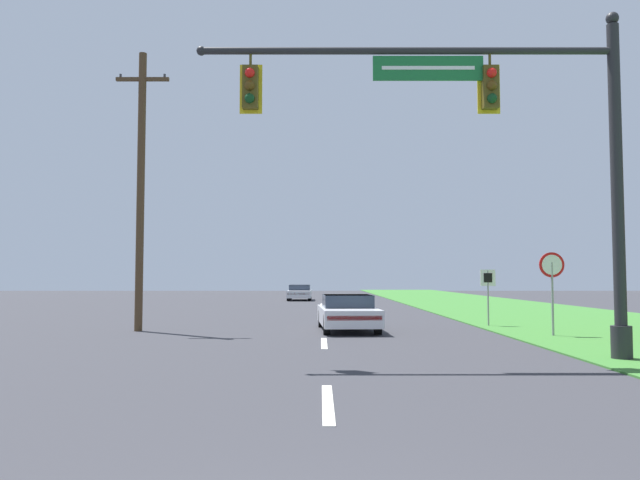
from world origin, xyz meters
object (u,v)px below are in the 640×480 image
at_px(stop_sign, 549,275).
at_px(route_sign_post, 485,284).
at_px(utility_pole_near, 138,186).
at_px(signal_mast, 508,146).
at_px(far_car, 297,292).
at_px(car_ahead, 345,312).

relative_size(stop_sign, route_sign_post, 1.23).
xyz_separation_m(route_sign_post, utility_pole_near, (-12.17, -1.91, 3.34)).
relative_size(route_sign_post, utility_pole_near, 0.22).
height_order(stop_sign, route_sign_post, stop_sign).
height_order(signal_mast, far_car, signal_mast).
height_order(signal_mast, stop_sign, signal_mast).
distance_m(stop_sign, route_sign_post, 4.01).
bearing_deg(signal_mast, utility_pole_near, 144.52).
xyz_separation_m(signal_mast, car_ahead, (-3.26, 7.55, -4.07)).
xyz_separation_m(far_car, utility_pole_near, (-4.46, -27.90, 4.26)).
xyz_separation_m(signal_mast, far_car, (-5.78, 35.19, -4.07)).
bearing_deg(car_ahead, route_sign_post, 17.74).
xyz_separation_m(stop_sign, utility_pole_near, (-13.06, 1.98, 3.00)).
bearing_deg(route_sign_post, far_car, 106.53).
relative_size(signal_mast, route_sign_post, 4.67).
height_order(signal_mast, route_sign_post, signal_mast).
height_order(stop_sign, utility_pole_near, utility_pole_near).
relative_size(signal_mast, utility_pole_near, 1.01).
relative_size(car_ahead, far_car, 0.98).
bearing_deg(utility_pole_near, stop_sign, -8.61).
bearing_deg(far_car, utility_pole_near, -99.08).
bearing_deg(stop_sign, signal_mast, -118.01).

